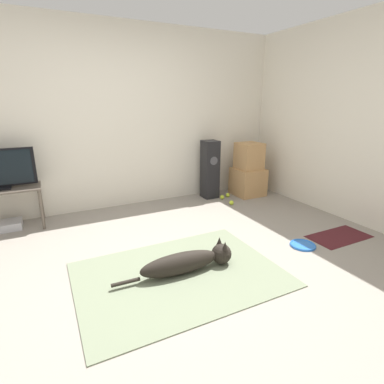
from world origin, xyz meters
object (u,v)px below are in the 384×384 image
(frisbee, at_px, (303,245))
(floor_speaker, at_px, (210,169))
(cardboard_box_lower, at_px, (248,182))
(cardboard_box_upper, at_px, (249,156))
(tennis_ball_near_speaker, at_px, (231,203))
(game_console, at_px, (9,225))
(dog, at_px, (190,261))
(tennis_ball_loose_on_carpet, at_px, (222,197))
(tennis_ball_by_boxes, at_px, (228,195))

(frisbee, height_order, floor_speaker, floor_speaker)
(cardboard_box_lower, bearing_deg, cardboard_box_upper, -148.81)
(frisbee, xyz_separation_m, tennis_ball_near_speaker, (0.07, 1.49, 0.02))
(game_console, bearing_deg, cardboard_box_lower, -2.73)
(dog, height_order, tennis_ball_loose_on_carpet, dog)
(dog, distance_m, frisbee, 1.34)
(cardboard_box_lower, relative_size, tennis_ball_near_speaker, 7.06)
(game_console, bearing_deg, dog, -50.26)
(floor_speaker, xyz_separation_m, tennis_ball_by_boxes, (0.27, -0.14, -0.43))
(dog, bearing_deg, frisbee, -3.89)
(frisbee, distance_m, tennis_ball_loose_on_carpet, 1.79)
(frisbee, bearing_deg, cardboard_box_lower, 71.68)
(tennis_ball_near_speaker, bearing_deg, floor_speaker, 102.47)
(floor_speaker, relative_size, game_console, 3.22)
(tennis_ball_near_speaker, relative_size, tennis_ball_loose_on_carpet, 1.00)
(cardboard_box_upper, height_order, game_console, cardboard_box_upper)
(dog, xyz_separation_m, frisbee, (1.33, -0.09, -0.10))
(cardboard_box_upper, relative_size, game_console, 1.47)
(cardboard_box_upper, relative_size, tennis_ball_by_boxes, 6.41)
(dog, bearing_deg, cardboard_box_upper, 41.65)
(tennis_ball_near_speaker, height_order, game_console, game_console)
(cardboard_box_lower, xyz_separation_m, tennis_ball_by_boxes, (-0.37, 0.03, -0.19))
(floor_speaker, xyz_separation_m, tennis_ball_near_speaker, (0.11, -0.49, -0.43))
(tennis_ball_loose_on_carpet, distance_m, game_console, 2.99)
(frisbee, bearing_deg, tennis_ball_loose_on_carpet, 87.24)
(frisbee, xyz_separation_m, cardboard_box_lower, (0.60, 1.81, 0.21))
(cardboard_box_lower, bearing_deg, game_console, 177.27)
(cardboard_box_upper, height_order, floor_speaker, floor_speaker)
(dog, distance_m, tennis_ball_loose_on_carpet, 2.21)
(tennis_ball_by_boxes, xyz_separation_m, game_console, (-3.12, 0.14, 0.02))
(cardboard_box_upper, xyz_separation_m, tennis_ball_by_boxes, (-0.36, 0.03, -0.63))
(cardboard_box_lower, distance_m, floor_speaker, 0.70)
(cardboard_box_upper, distance_m, floor_speaker, 0.68)
(dog, height_order, floor_speaker, floor_speaker)
(cardboard_box_upper, height_order, tennis_ball_by_boxes, cardboard_box_upper)
(cardboard_box_lower, relative_size, tennis_ball_by_boxes, 7.06)
(frisbee, bearing_deg, tennis_ball_by_boxes, 82.98)
(tennis_ball_near_speaker, bearing_deg, dog, -135.05)
(dog, relative_size, frisbee, 4.20)
(dog, relative_size, tennis_ball_by_boxes, 17.37)
(frisbee, xyz_separation_m, tennis_ball_loose_on_carpet, (0.09, 1.79, 0.02))
(tennis_ball_loose_on_carpet, bearing_deg, dog, -129.92)
(tennis_ball_by_boxes, distance_m, tennis_ball_near_speaker, 0.38)
(frisbee, height_order, cardboard_box_lower, cardboard_box_lower)
(tennis_ball_by_boxes, bearing_deg, tennis_ball_near_speaker, -114.69)
(dog, distance_m, game_console, 2.45)
(floor_speaker, relative_size, tennis_ball_near_speaker, 14.01)
(cardboard_box_upper, bearing_deg, frisbee, -108.16)
(cardboard_box_upper, bearing_deg, tennis_ball_loose_on_carpet, -178.31)
(tennis_ball_loose_on_carpet, bearing_deg, floor_speaker, 124.48)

